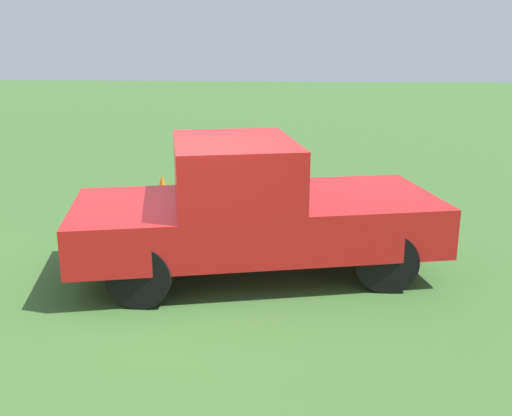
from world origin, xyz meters
TOP-DOWN VIEW (x-y plane):
  - ground_plane at (0.00, 0.00)m, footprint 80.00×80.00m
  - pickup_truck at (0.64, 0.63)m, footprint 5.03×3.00m
  - traffic_cone at (-1.32, 4.05)m, footprint 0.32×0.32m

SIDE VIEW (x-z plane):
  - ground_plane at x=0.00m, z-range 0.00..0.00m
  - traffic_cone at x=-1.32m, z-range 0.00..0.55m
  - pickup_truck at x=0.64m, z-range 0.03..1.84m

